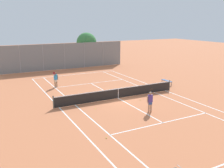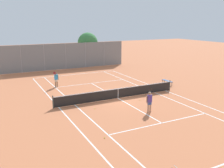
{
  "view_description": "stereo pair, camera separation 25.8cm",
  "coord_description": "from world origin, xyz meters",
  "px_view_note": "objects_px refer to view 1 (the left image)",
  "views": [
    {
      "loc": [
        -10.58,
        -19.05,
        6.85
      ],
      "look_at": [
        0.14,
        1.5,
        1.0
      ],
      "focal_mm": 40.0,
      "sensor_mm": 36.0,
      "label": 1
    },
    {
      "loc": [
        -10.35,
        -19.17,
        6.85
      ],
      "look_at": [
        0.14,
        1.5,
        1.0
      ],
      "focal_mm": 40.0,
      "sensor_mm": 36.0,
      "label": 2
    }
  ],
  "objects_px": {
    "loose_tennis_ball_1": "(106,138)",
    "loose_tennis_ball_2": "(140,100)",
    "tennis_net": "(118,93)",
    "loose_tennis_ball_0": "(95,109)",
    "player_near_side": "(150,100)",
    "tree_behind_left": "(87,43)",
    "courtside_bench": "(167,81)",
    "loose_tennis_ball_3": "(68,78)",
    "player_far_left": "(56,79)"
  },
  "relations": [
    {
      "from": "player_near_side",
      "to": "courtside_bench",
      "type": "bearing_deg",
      "value": 42.38
    },
    {
      "from": "tree_behind_left",
      "to": "loose_tennis_ball_2",
      "type": "bearing_deg",
      "value": -98.28
    },
    {
      "from": "loose_tennis_ball_1",
      "to": "loose_tennis_ball_2",
      "type": "xyz_separation_m",
      "value": [
        5.99,
        5.28,
        0.0
      ]
    },
    {
      "from": "player_near_side",
      "to": "loose_tennis_ball_1",
      "type": "height_order",
      "value": "player_near_side"
    },
    {
      "from": "tree_behind_left",
      "to": "tennis_net",
      "type": "bearing_deg",
      "value": -103.38
    },
    {
      "from": "loose_tennis_ball_2",
      "to": "courtside_bench",
      "type": "distance_m",
      "value": 6.75
    },
    {
      "from": "player_near_side",
      "to": "loose_tennis_ball_2",
      "type": "bearing_deg",
      "value": 70.54
    },
    {
      "from": "loose_tennis_ball_0",
      "to": "loose_tennis_ball_2",
      "type": "xyz_separation_m",
      "value": [
        4.47,
        0.24,
        0.0
      ]
    },
    {
      "from": "player_far_left",
      "to": "tree_behind_left",
      "type": "xyz_separation_m",
      "value": [
        8.26,
        11.48,
        2.56
      ]
    },
    {
      "from": "tennis_net",
      "to": "player_far_left",
      "type": "bearing_deg",
      "value": 121.22
    },
    {
      "from": "tennis_net",
      "to": "loose_tennis_ball_2",
      "type": "height_order",
      "value": "tennis_net"
    },
    {
      "from": "loose_tennis_ball_1",
      "to": "loose_tennis_ball_3",
      "type": "height_order",
      "value": "same"
    },
    {
      "from": "loose_tennis_ball_2",
      "to": "loose_tennis_ball_1",
      "type": "bearing_deg",
      "value": -138.62
    },
    {
      "from": "loose_tennis_ball_1",
      "to": "courtside_bench",
      "type": "xyz_separation_m",
      "value": [
        11.79,
        8.7,
        0.38
      ]
    },
    {
      "from": "tennis_net",
      "to": "loose_tennis_ball_3",
      "type": "relative_size",
      "value": 181.82
    },
    {
      "from": "tennis_net",
      "to": "player_near_side",
      "type": "distance_m",
      "value": 4.25
    },
    {
      "from": "player_near_side",
      "to": "loose_tennis_ball_3",
      "type": "height_order",
      "value": "player_near_side"
    },
    {
      "from": "loose_tennis_ball_2",
      "to": "tree_behind_left",
      "type": "bearing_deg",
      "value": 81.72
    },
    {
      "from": "tennis_net",
      "to": "player_near_side",
      "type": "height_order",
      "value": "player_near_side"
    },
    {
      "from": "loose_tennis_ball_2",
      "to": "tree_behind_left",
      "type": "xyz_separation_m",
      "value": [
        2.83,
        19.46,
        3.46
      ]
    },
    {
      "from": "loose_tennis_ball_1",
      "to": "loose_tennis_ball_3",
      "type": "relative_size",
      "value": 1.0
    },
    {
      "from": "player_far_left",
      "to": "loose_tennis_ball_0",
      "type": "bearing_deg",
      "value": -83.37
    },
    {
      "from": "loose_tennis_ball_1",
      "to": "loose_tennis_ball_2",
      "type": "relative_size",
      "value": 1.0
    },
    {
      "from": "player_near_side",
      "to": "player_far_left",
      "type": "distance_m",
      "value": 11.63
    },
    {
      "from": "loose_tennis_ball_0",
      "to": "loose_tennis_ball_2",
      "type": "relative_size",
      "value": 1.0
    },
    {
      "from": "courtside_bench",
      "to": "tree_behind_left",
      "type": "relative_size",
      "value": 0.29
    },
    {
      "from": "player_far_left",
      "to": "tree_behind_left",
      "type": "height_order",
      "value": "tree_behind_left"
    },
    {
      "from": "player_near_side",
      "to": "courtside_bench",
      "type": "xyz_separation_m",
      "value": [
        6.78,
        6.19,
        -0.52
      ]
    },
    {
      "from": "loose_tennis_ball_0",
      "to": "loose_tennis_ball_1",
      "type": "relative_size",
      "value": 1.0
    },
    {
      "from": "loose_tennis_ball_0",
      "to": "courtside_bench",
      "type": "relative_size",
      "value": 0.04
    },
    {
      "from": "loose_tennis_ball_0",
      "to": "loose_tennis_ball_1",
      "type": "distance_m",
      "value": 5.26
    },
    {
      "from": "player_near_side",
      "to": "loose_tennis_ball_2",
      "type": "relative_size",
      "value": 26.88
    },
    {
      "from": "loose_tennis_ball_1",
      "to": "loose_tennis_ball_2",
      "type": "bearing_deg",
      "value": 41.38
    },
    {
      "from": "tennis_net",
      "to": "loose_tennis_ball_3",
      "type": "height_order",
      "value": "tennis_net"
    },
    {
      "from": "player_near_side",
      "to": "player_far_left",
      "type": "height_order",
      "value": "same"
    },
    {
      "from": "loose_tennis_ball_0",
      "to": "loose_tennis_ball_1",
      "type": "xyz_separation_m",
      "value": [
        -1.52,
        -5.03,
        0.0
      ]
    },
    {
      "from": "loose_tennis_ball_0",
      "to": "tree_behind_left",
      "type": "height_order",
      "value": "tree_behind_left"
    },
    {
      "from": "loose_tennis_ball_2",
      "to": "courtside_bench",
      "type": "height_order",
      "value": "courtside_bench"
    },
    {
      "from": "tennis_net",
      "to": "loose_tennis_ball_0",
      "type": "bearing_deg",
      "value": -150.89
    },
    {
      "from": "tennis_net",
      "to": "tree_behind_left",
      "type": "xyz_separation_m",
      "value": [
        4.29,
        18.03,
        2.98
      ]
    },
    {
      "from": "loose_tennis_ball_0",
      "to": "loose_tennis_ball_1",
      "type": "height_order",
      "value": "same"
    },
    {
      "from": "loose_tennis_ball_2",
      "to": "loose_tennis_ball_3",
      "type": "distance_m",
      "value": 11.98
    },
    {
      "from": "player_far_left",
      "to": "loose_tennis_ball_1",
      "type": "relative_size",
      "value": 26.88
    },
    {
      "from": "loose_tennis_ball_2",
      "to": "tree_behind_left",
      "type": "relative_size",
      "value": 0.01
    },
    {
      "from": "player_near_side",
      "to": "loose_tennis_ball_1",
      "type": "distance_m",
      "value": 5.68
    },
    {
      "from": "player_near_side",
      "to": "tree_behind_left",
      "type": "bearing_deg",
      "value": 80.28
    },
    {
      "from": "loose_tennis_ball_0",
      "to": "loose_tennis_ball_3",
      "type": "xyz_separation_m",
      "value": [
        1.54,
        11.86,
        0.0
      ]
    },
    {
      "from": "player_near_side",
      "to": "loose_tennis_ball_2",
      "type": "height_order",
      "value": "player_near_side"
    },
    {
      "from": "player_far_left",
      "to": "courtside_bench",
      "type": "distance_m",
      "value": 12.13
    },
    {
      "from": "loose_tennis_ball_2",
      "to": "player_far_left",
      "type": "bearing_deg",
      "value": 124.2
    }
  ]
}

